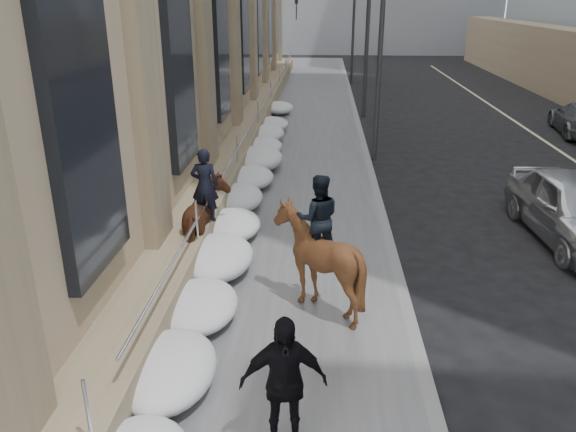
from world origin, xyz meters
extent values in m
plane|color=black|center=(0.00, 0.00, 0.00)|extent=(140.00, 140.00, 0.00)
cube|color=#4F4F51|center=(0.00, 10.00, 0.06)|extent=(5.00, 80.00, 0.12)
cube|color=slate|center=(2.62, 10.00, 0.06)|extent=(0.24, 80.00, 0.12)
cube|color=#7A6B4E|center=(-2.25, 20.00, 0.45)|extent=(1.10, 44.00, 0.90)
cylinder|color=silver|center=(-1.80, 20.00, 1.35)|extent=(0.06, 42.00, 0.06)
cube|color=black|center=(-2.70, 13.00, 4.00)|extent=(0.20, 2.20, 4.50)
cylinder|color=#2D2D30|center=(2.90, 14.00, 4.00)|extent=(0.18, 0.18, 8.00)
cylinder|color=#2D2D30|center=(2.90, 34.00, 4.00)|extent=(0.18, 0.18, 8.00)
cylinder|color=#2D2D30|center=(3.00, 22.00, 3.00)|extent=(0.20, 0.20, 6.00)
imported|color=black|center=(-0.50, 22.00, 5.30)|extent=(0.18, 0.22, 1.10)
ellipsoid|color=silver|center=(-1.45, 0.00, 0.46)|extent=(1.50, 2.10, 0.68)
ellipsoid|color=silver|center=(-1.40, 4.00, 0.48)|extent=(1.60, 2.20, 0.72)
ellipsoid|color=silver|center=(-1.50, 8.00, 0.44)|extent=(1.40, 2.00, 0.64)
ellipsoid|color=silver|center=(-1.35, 12.00, 0.50)|extent=(1.70, 2.30, 0.76)
ellipsoid|color=silver|center=(-1.45, 16.00, 0.45)|extent=(1.50, 2.10, 0.66)
imported|color=#472615|center=(-1.77, 4.82, 1.01)|extent=(1.05, 2.15, 1.78)
imported|color=black|center=(-1.77, 4.97, 1.82)|extent=(0.65, 0.44, 1.73)
imported|color=#412512|center=(0.82, 2.64, 1.15)|extent=(1.83, 2.01, 2.05)
imported|color=black|center=(0.82, 2.79, 1.94)|extent=(0.90, 0.73, 1.72)
imported|color=black|center=(0.42, -1.05, 1.12)|extent=(1.23, 0.65, 1.99)
imported|color=#B8BBC1|center=(7.28, 6.58, 0.86)|extent=(2.31, 5.16, 1.72)
camera|label=1|loc=(0.85, -7.09, 5.88)|focal=35.00mm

